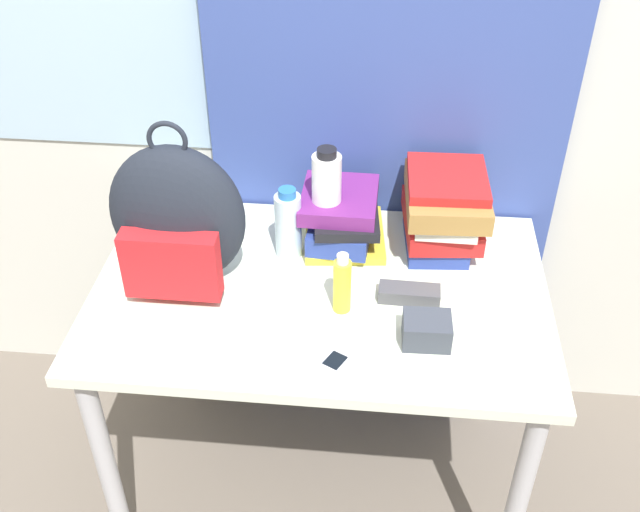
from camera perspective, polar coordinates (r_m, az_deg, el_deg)
wall_back at (r=2.02m, az=1.16°, el=16.92°), size 6.00×0.06×2.50m
curtain_blue at (r=1.97m, az=5.46°, el=16.15°), size 0.97×0.04×2.50m
desk at (r=1.95m, az=0.00°, el=-4.68°), size 1.14×0.73×0.75m
backpack at (r=1.83m, az=-10.84°, el=2.70°), size 0.33×0.20×0.44m
book_stack_left at (r=2.01m, az=1.73°, el=3.02°), size 0.23×0.29×0.15m
book_stack_center at (r=1.99m, az=9.36°, el=3.56°), size 0.22×0.30×0.21m
water_bottle at (r=1.94m, az=-2.44°, el=2.42°), size 0.07×0.07×0.20m
sports_bottle at (r=1.94m, az=0.48°, el=4.12°), size 0.08×0.08×0.30m
sunscreen_bottle at (r=1.77m, az=1.70°, el=-2.19°), size 0.04×0.04×0.16m
cell_phone at (r=1.67m, az=1.15°, el=-8.15°), size 0.10×0.12×0.02m
sunglasses_case at (r=1.85m, az=6.82°, el=-2.87°), size 0.15×0.06×0.04m
camera_pouch at (r=1.73m, az=8.13°, el=-5.62°), size 0.11×0.09×0.07m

